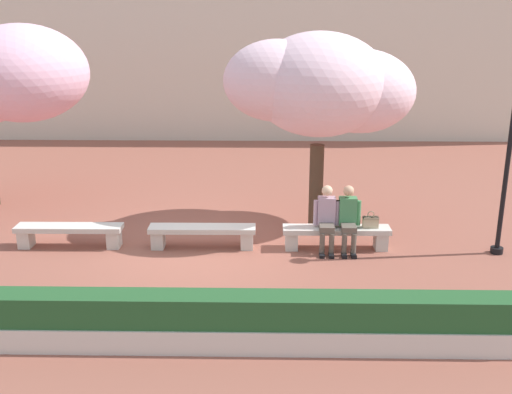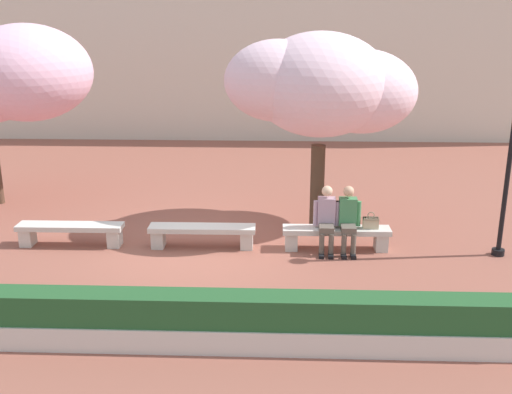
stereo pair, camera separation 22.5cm
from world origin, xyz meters
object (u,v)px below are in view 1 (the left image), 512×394
(stone_bench_near_west, at_px, (202,233))
(handbag, at_px, (371,221))
(person_seated_left, at_px, (327,216))
(cherry_tree_main, at_px, (322,86))
(stone_bench_west_end, at_px, (69,232))
(person_seated_right, at_px, (348,216))
(stone_bench_center, at_px, (336,234))

(stone_bench_near_west, distance_m, handbag, 3.31)
(person_seated_left, xyz_separation_m, handbag, (0.87, 0.05, -0.12))
(person_seated_left, height_order, cherry_tree_main, cherry_tree_main)
(stone_bench_west_end, distance_m, cherry_tree_main, 5.88)
(stone_bench_near_west, distance_m, cherry_tree_main, 3.87)
(person_seated_right, height_order, cherry_tree_main, cherry_tree_main)
(stone_bench_center, xyz_separation_m, handbag, (0.66, -0.01, 0.27))
(stone_bench_near_west, height_order, stone_bench_center, same)
(person_seated_left, bearing_deg, stone_bench_near_west, 178.74)
(stone_bench_west_end, relative_size, person_seated_right, 1.63)
(person_seated_left, height_order, handbag, person_seated_left)
(stone_bench_west_end, xyz_separation_m, cherry_tree_main, (5.03, 1.35, 2.73))
(stone_bench_west_end, relative_size, stone_bench_near_west, 1.00)
(person_seated_left, bearing_deg, handbag, 3.18)
(cherry_tree_main, bearing_deg, stone_bench_west_end, -165.02)
(person_seated_right, xyz_separation_m, cherry_tree_main, (-0.46, 1.40, 2.34))
(stone_bench_near_west, xyz_separation_m, handbag, (3.30, -0.01, 0.27))
(handbag, bearing_deg, cherry_tree_main, 123.99)
(cherry_tree_main, bearing_deg, handbag, -56.01)
(handbag, bearing_deg, stone_bench_center, 179.52)
(stone_bench_center, xyz_separation_m, person_seated_left, (-0.21, -0.05, 0.39))
(stone_bench_west_end, height_order, cherry_tree_main, cherry_tree_main)
(stone_bench_west_end, relative_size, handbag, 6.21)
(stone_bench_center, xyz_separation_m, cherry_tree_main, (-0.25, 1.35, 2.73))
(person_seated_left, height_order, person_seated_right, same)
(stone_bench_near_west, bearing_deg, person_seated_right, -1.08)
(person_seated_left, xyz_separation_m, person_seated_right, (0.42, -0.00, 0.00))
(handbag, bearing_deg, person_seated_right, -173.91)
(handbag, bearing_deg, stone_bench_west_end, 179.95)
(handbag, xyz_separation_m, cherry_tree_main, (-0.91, 1.35, 2.46))
(stone_bench_west_end, relative_size, stone_bench_center, 1.00)
(stone_bench_near_west, relative_size, cherry_tree_main, 0.51)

